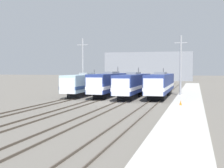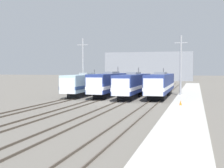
% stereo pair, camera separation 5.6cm
% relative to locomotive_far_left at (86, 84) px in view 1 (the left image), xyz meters
% --- Properties ---
extents(ground_plane, '(400.00, 400.00, 0.00)m').
position_rel_locomotive_far_left_xyz_m(ground_plane, '(6.52, -9.51, -2.10)').
color(ground_plane, '#666059').
extents(rail_pair_far_left, '(1.51, 120.00, 0.15)m').
position_rel_locomotive_far_left_xyz_m(rail_pair_far_left, '(0.00, -9.51, -2.02)').
color(rail_pair_far_left, '#4C4238').
rests_on(rail_pair_far_left, ground_plane).
extents(rail_pair_center_left, '(1.51, 120.00, 0.15)m').
position_rel_locomotive_far_left_xyz_m(rail_pair_center_left, '(4.35, -9.51, -2.02)').
color(rail_pair_center_left, '#4C4238').
rests_on(rail_pair_center_left, ground_plane).
extents(rail_pair_center_right, '(1.51, 120.00, 0.15)m').
position_rel_locomotive_far_left_xyz_m(rail_pair_center_right, '(8.70, -9.51, -2.02)').
color(rail_pair_center_right, '#4C4238').
rests_on(rail_pair_center_right, ground_plane).
extents(rail_pair_far_right, '(1.51, 120.00, 0.15)m').
position_rel_locomotive_far_left_xyz_m(rail_pair_far_right, '(13.04, -9.51, -2.02)').
color(rail_pair_far_right, '#4C4238').
rests_on(rail_pair_far_right, ground_plane).
extents(locomotive_far_left, '(2.75, 18.17, 4.61)m').
position_rel_locomotive_far_left_xyz_m(locomotive_far_left, '(0.00, 0.00, 0.00)').
color(locomotive_far_left, '#232326').
rests_on(locomotive_far_left, ground_plane).
extents(locomotive_center_left, '(2.80, 20.09, 5.15)m').
position_rel_locomotive_far_left_xyz_m(locomotive_center_left, '(4.35, 0.60, 0.08)').
color(locomotive_center_left, black).
rests_on(locomotive_center_left, ground_plane).
extents(locomotive_center_right, '(2.85, 19.49, 4.97)m').
position_rel_locomotive_far_left_xyz_m(locomotive_center_right, '(8.70, -1.23, 0.05)').
color(locomotive_center_right, black).
rests_on(locomotive_center_right, ground_plane).
extents(locomotive_far_right, '(3.06, 19.30, 4.83)m').
position_rel_locomotive_far_left_xyz_m(locomotive_far_right, '(13.04, 0.08, 0.05)').
color(locomotive_far_right, black).
rests_on(locomotive_far_right, ground_plane).
extents(catenary_tower_left, '(2.18, 0.35, 10.51)m').
position_rel_locomotive_far_left_xyz_m(catenary_tower_left, '(-1.93, 3.39, 3.32)').
color(catenary_tower_left, gray).
rests_on(catenary_tower_left, ground_plane).
extents(catenary_tower_right, '(2.18, 0.35, 10.51)m').
position_rel_locomotive_far_left_xyz_m(catenary_tower_right, '(16.16, 3.39, 3.32)').
color(catenary_tower_right, gray).
rests_on(catenary_tower_right, ground_plane).
extents(platform, '(4.00, 120.00, 0.26)m').
position_rel_locomotive_far_left_xyz_m(platform, '(17.69, -9.51, -1.97)').
color(platform, '#B7B5AD').
rests_on(platform, ground_plane).
extents(traffic_cone, '(0.31, 0.31, 0.60)m').
position_rel_locomotive_far_left_xyz_m(traffic_cone, '(16.96, -13.23, -1.54)').
color(traffic_cone, orange).
rests_on(traffic_cone, platform).
extents(depot_building, '(35.90, 11.31, 11.69)m').
position_rel_locomotive_far_left_xyz_m(depot_building, '(-0.39, 79.23, 3.75)').
color(depot_building, gray).
rests_on(depot_building, ground_plane).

